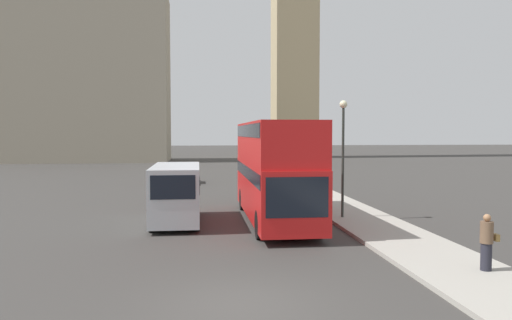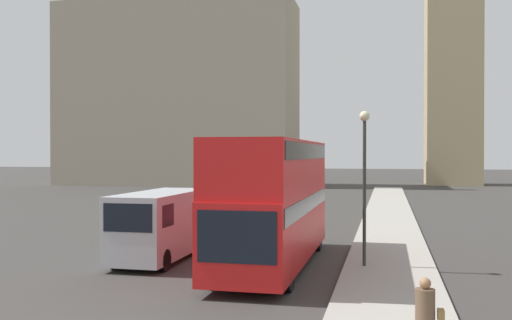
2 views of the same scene
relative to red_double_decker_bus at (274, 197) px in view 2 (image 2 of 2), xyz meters
name	(u,v)px [view 2 (image 2 of 2)]	position (x,y,z in m)	size (l,w,h in m)	color
building_block_distant	(178,95)	(-23.26, 51.33, 9.48)	(31.08, 11.00, 29.23)	#9E937F
red_double_decker_bus	(274,197)	(0.00, 0.00, 0.00)	(2.60, 10.62, 4.56)	red
white_van	(160,224)	(-4.48, 0.06, -1.13)	(2.11, 5.77, 2.62)	#B2B7BC
street_lamp	(364,163)	(3.23, 0.03, 1.22)	(0.36, 0.36, 5.45)	#2D332D
parked_sedan	(256,202)	(-4.95, 18.35, -1.83)	(1.75, 4.77, 1.59)	maroon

